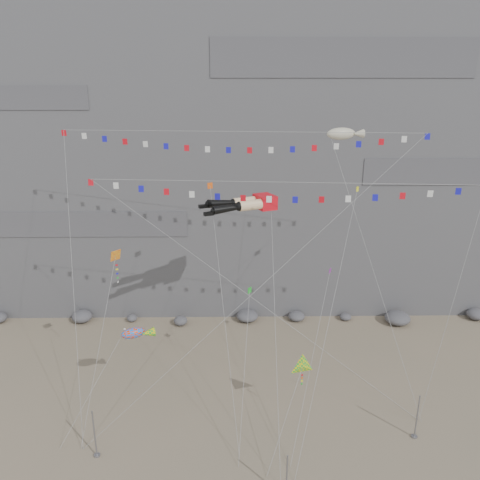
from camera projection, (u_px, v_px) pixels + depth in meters
The scene contains 17 objects.
ground at pixel (253, 413), 40.82m from camera, with size 120.00×120.00×0.00m, color #87755D.
cliff at pixel (245, 103), 63.43m from camera, with size 80.00×28.00×50.00m, color slate.
talus_boulders at pixel (247, 316), 56.78m from camera, with size 60.00×3.00×1.20m, color #5D5C61, non-canonical shape.
anchor_pole_left at pixel (95, 434), 35.42m from camera, with size 0.12×0.12×4.13m, color gray.
anchor_pole_center at pixel (287, 477), 31.80m from camera, with size 0.12×0.12×3.65m, color gray.
anchor_pole_right at pixel (417, 417), 37.37m from camera, with size 0.12×0.12×3.99m, color gray.
legs_kite at pixel (246, 204), 41.55m from camera, with size 7.03×16.61×22.97m.
flag_banner_upper at pixel (239, 132), 42.16m from camera, with size 32.84×15.22×29.47m.
flag_banner_lower at pixel (283, 182), 38.63m from camera, with size 32.56×6.92×23.37m.
harlequin_kite at pixel (116, 256), 38.65m from camera, with size 3.37×7.65×15.44m.
fish_windsock at pixel (133, 333), 39.01m from camera, with size 7.10×5.97×10.35m.
delta_kite at pixel (303, 367), 37.81m from camera, with size 4.39×6.25×8.55m.
blimp_windsock at pixel (341, 134), 43.14m from camera, with size 8.03×12.40×26.24m.
small_kite_a at pixel (210, 190), 42.47m from camera, with size 3.19×13.69×22.73m.
small_kite_b at pixel (329, 274), 43.07m from camera, with size 5.35×12.79×16.98m.
small_kite_c at pixel (250, 292), 41.15m from camera, with size 1.78×10.52×14.06m.
small_kite_d at pixel (356, 196), 43.12m from camera, with size 7.83×16.68×25.20m.
Camera 1 is at (-1.61, -34.05, 27.09)m, focal length 35.00 mm.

